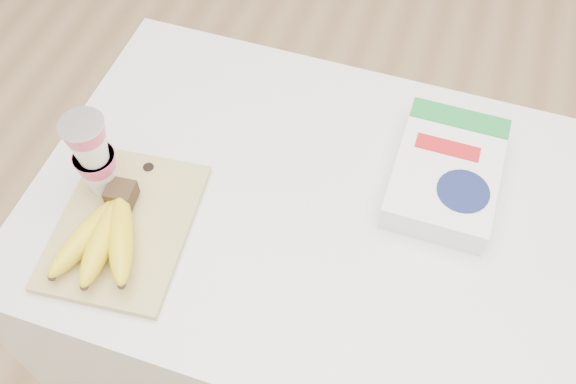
# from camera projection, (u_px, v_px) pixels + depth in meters

# --- Properties ---
(table) EXTENTS (1.08, 0.72, 0.81)m
(table) POSITION_uv_depth(u_px,v_px,m) (321.00, 305.00, 1.48)
(table) COLOR white
(table) RESTS_ON ground
(cutting_board) EXTENTS (0.25, 0.33, 0.02)m
(cutting_board) POSITION_uv_depth(u_px,v_px,m) (125.00, 226.00, 1.12)
(cutting_board) COLOR tan
(cutting_board) RESTS_ON table
(bananas) EXTENTS (0.16, 0.22, 0.07)m
(bananas) POSITION_uv_depth(u_px,v_px,m) (105.00, 234.00, 1.07)
(bananas) COLOR #382816
(bananas) RESTS_ON cutting_board
(yogurt_stack) EXTENTS (0.08, 0.08, 0.17)m
(yogurt_stack) POSITION_uv_depth(u_px,v_px,m) (93.00, 154.00, 1.08)
(yogurt_stack) COLOR white
(yogurt_stack) RESTS_ON cutting_board
(cereal_box) EXTENTS (0.18, 0.27, 0.06)m
(cereal_box) POSITION_uv_depth(u_px,v_px,m) (446.00, 172.00, 1.15)
(cereal_box) COLOR white
(cereal_box) RESTS_ON table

